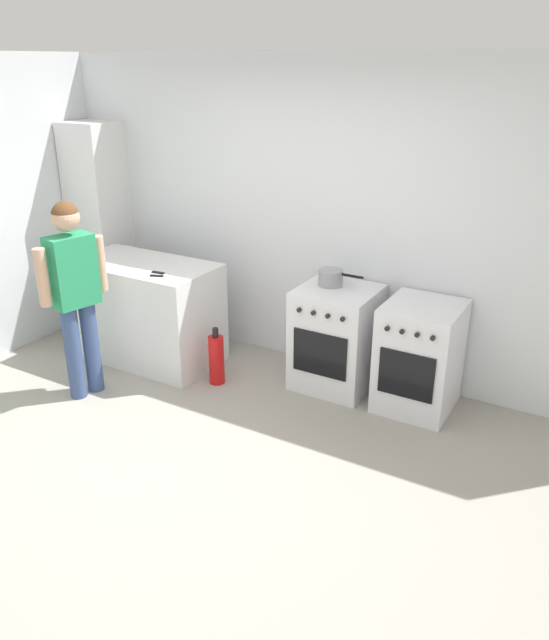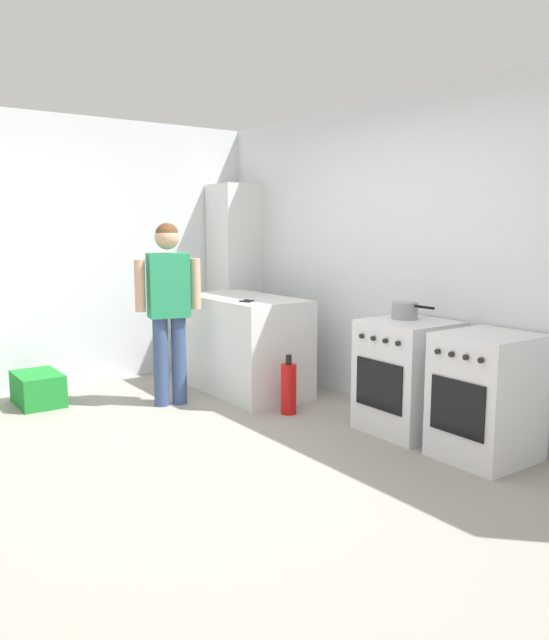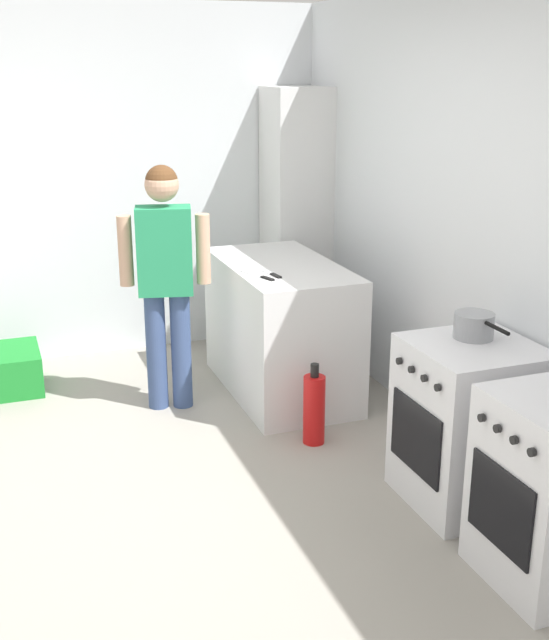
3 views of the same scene
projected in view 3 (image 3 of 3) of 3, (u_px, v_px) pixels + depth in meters
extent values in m
plane|color=gray|center=(150.00, 521.00, 3.97)|extent=(8.00, 8.00, 0.00)
cube|color=silver|center=(504.00, 235.00, 4.21)|extent=(6.00, 0.10, 2.60)
cube|color=silver|center=(123.00, 184.00, 6.03)|extent=(0.10, 3.10, 2.60)
cube|color=silver|center=(281.00, 328.00, 5.44)|extent=(1.30, 0.70, 0.90)
cube|color=silver|center=(469.00, 424.00, 4.05)|extent=(0.61, 0.60, 0.85)
cube|color=black|center=(415.00, 438.00, 3.95)|extent=(0.46, 0.01, 0.36)
cylinder|color=black|center=(439.00, 340.00, 4.00)|extent=(0.20, 0.20, 0.01)
cylinder|color=black|center=(470.00, 358.00, 3.76)|extent=(0.20, 0.20, 0.01)
cylinder|color=black|center=(480.00, 334.00, 4.08)|extent=(0.20, 0.20, 0.01)
cylinder|color=black|center=(513.00, 352.00, 3.83)|extent=(0.20, 0.20, 0.01)
cylinder|color=black|center=(399.00, 361.00, 4.01)|extent=(0.04, 0.02, 0.04)
cylinder|color=black|center=(411.00, 369.00, 3.90)|extent=(0.04, 0.02, 0.04)
cylinder|color=black|center=(424.00, 378.00, 3.79)|extent=(0.04, 0.02, 0.04)
cylinder|color=black|center=(438.00, 388.00, 3.68)|extent=(0.04, 0.02, 0.04)
cube|color=black|center=(500.00, 508.00, 3.33)|extent=(0.42, 0.01, 0.36)
cylinder|color=black|center=(529.00, 392.00, 3.36)|extent=(0.18, 0.18, 0.01)
cylinder|color=black|center=(482.00, 418.00, 3.37)|extent=(0.04, 0.02, 0.04)
cylinder|color=black|center=(497.00, 429.00, 3.27)|extent=(0.04, 0.02, 0.04)
cylinder|color=black|center=(514.00, 440.00, 3.17)|extent=(0.04, 0.02, 0.04)
cylinder|color=black|center=(532.00, 452.00, 3.07)|extent=(0.04, 0.02, 0.04)
cylinder|color=gray|center=(474.00, 326.00, 4.00)|extent=(0.20, 0.20, 0.13)
cylinder|color=black|center=(497.00, 328.00, 3.81)|extent=(0.18, 0.02, 0.02)
cube|color=silver|center=(267.00, 272.00, 5.08)|extent=(0.14, 0.05, 0.01)
cube|color=black|center=(276.00, 276.00, 4.97)|extent=(0.11, 0.04, 0.01)
cube|color=silver|center=(251.00, 274.00, 5.03)|extent=(0.22, 0.11, 0.01)
cube|color=black|center=(268.00, 278.00, 4.91)|extent=(0.11, 0.06, 0.01)
cylinder|color=#384C7A|center=(156.00, 351.00, 5.18)|extent=(0.13, 0.13, 0.78)
cylinder|color=#384C7A|center=(181.00, 350.00, 5.20)|extent=(0.13, 0.13, 0.78)
cube|color=#268C59|center=(165.00, 251.00, 4.99)|extent=(0.27, 0.38, 0.55)
cylinder|color=tan|center=(125.00, 251.00, 4.96)|extent=(0.09, 0.09, 0.44)
cylinder|color=tan|center=(203.00, 249.00, 5.01)|extent=(0.09, 0.09, 0.44)
sphere|color=tan|center=(162.00, 185.00, 4.86)|extent=(0.21, 0.21, 0.21)
sphere|color=brown|center=(162.00, 181.00, 4.86)|extent=(0.20, 0.20, 0.20)
cylinder|color=red|center=(314.00, 410.00, 4.73)|extent=(0.13, 0.13, 0.42)
cylinder|color=black|center=(315.00, 370.00, 4.66)|extent=(0.05, 0.05, 0.08)
cube|color=#1E842D|center=(14.00, 369.00, 5.56)|extent=(0.52, 0.36, 0.28)
cube|color=silver|center=(296.00, 219.00, 6.27)|extent=(0.48, 0.44, 2.00)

